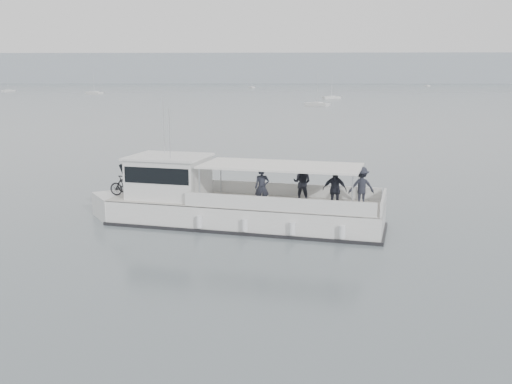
{
  "coord_description": "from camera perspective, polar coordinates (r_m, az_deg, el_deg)",
  "views": [
    {
      "loc": [
        -1.73,
        -22.83,
        6.86
      ],
      "look_at": [
        -2.49,
        2.97,
        1.6
      ],
      "focal_mm": 40.0,
      "sensor_mm": 36.0,
      "label": 1
    }
  ],
  "objects": [
    {
      "name": "ground",
      "position": [
        23.9,
        5.8,
        -5.22
      ],
      "size": [
        1400.0,
        1400.0,
        0.0
      ],
      "primitive_type": "plane",
      "color": "slate",
      "rests_on": "ground"
    },
    {
      "name": "moored_fleet",
      "position": [
        220.37,
        -4.46,
        9.79
      ],
      "size": [
        379.63,
        338.76,
        10.24
      ],
      "color": "white",
      "rests_on": "ground"
    },
    {
      "name": "headland",
      "position": [
        582.87,
        1.9,
        12.21
      ],
      "size": [
        1400.0,
        90.0,
        28.0
      ],
      "primitive_type": "cube",
      "color": "#939EA8",
      "rests_on": "ground"
    },
    {
      "name": "tour_boat",
      "position": [
        26.86,
        -3.66,
        -1.12
      ],
      "size": [
        14.46,
        6.43,
        6.05
      ],
      "rotation": [
        0.0,
        0.0,
        -0.24
      ],
      "color": "white",
      "rests_on": "ground"
    }
  ]
}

